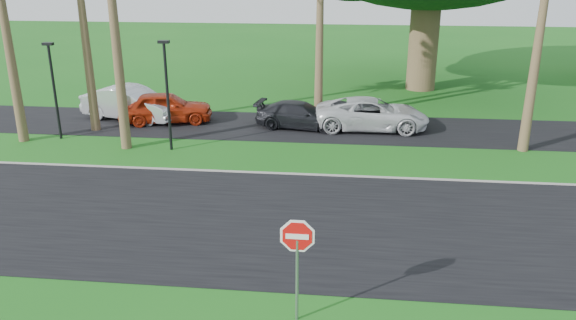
# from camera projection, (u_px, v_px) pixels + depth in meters

# --- Properties ---
(ground) EXTENTS (120.00, 120.00, 0.00)m
(ground) POSITION_uv_depth(u_px,v_px,m) (289.00, 253.00, 15.57)
(ground) COLOR #175916
(ground) RESTS_ON ground
(road) EXTENTS (120.00, 8.00, 0.02)m
(road) POSITION_uv_depth(u_px,v_px,m) (296.00, 221.00, 17.44)
(road) COLOR black
(road) RESTS_ON ground
(parking_strip) EXTENTS (120.00, 5.00, 0.02)m
(parking_strip) POSITION_uv_depth(u_px,v_px,m) (316.00, 128.00, 27.28)
(parking_strip) COLOR black
(parking_strip) RESTS_ON ground
(curb) EXTENTS (120.00, 0.12, 0.06)m
(curb) POSITION_uv_depth(u_px,v_px,m) (306.00, 174.00, 21.23)
(curb) COLOR gray
(curb) RESTS_ON ground
(stop_sign_near) EXTENTS (1.05, 0.07, 2.62)m
(stop_sign_near) POSITION_uv_depth(u_px,v_px,m) (297.00, 249.00, 12.12)
(stop_sign_near) COLOR gray
(stop_sign_near) RESTS_ON ground
(streetlight_left) EXTENTS (0.45, 0.25, 4.34)m
(streetlight_left) POSITION_uv_depth(u_px,v_px,m) (54.00, 85.00, 24.80)
(streetlight_left) COLOR black
(streetlight_left) RESTS_ON ground
(streetlight_right) EXTENTS (0.45, 0.25, 4.64)m
(streetlight_right) POSITION_uv_depth(u_px,v_px,m) (167.00, 89.00, 23.26)
(streetlight_right) COLOR black
(streetlight_right) RESTS_ON ground
(car_silver) EXTENTS (5.40, 3.00, 1.69)m
(car_silver) POSITION_uv_depth(u_px,v_px,m) (132.00, 104.00, 28.39)
(car_silver) COLOR silver
(car_silver) RESTS_ON ground
(car_red) EXTENTS (4.85, 2.86, 1.55)m
(car_red) POSITION_uv_depth(u_px,v_px,m) (166.00, 108.00, 27.90)
(car_red) COLOR #A4260D
(car_red) RESTS_ON ground
(car_dark) EXTENTS (4.52, 2.32, 1.26)m
(car_dark) POSITION_uv_depth(u_px,v_px,m) (300.00, 115.00, 27.05)
(car_dark) COLOR black
(car_dark) RESTS_ON ground
(car_minivan) EXTENTS (5.40, 2.56, 1.49)m
(car_minivan) POSITION_uv_depth(u_px,v_px,m) (372.00, 114.00, 26.79)
(car_minivan) COLOR silver
(car_minivan) RESTS_ON ground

